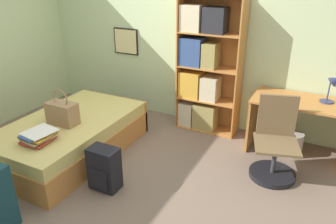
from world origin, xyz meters
TOP-DOWN VIEW (x-y plane):
  - ground_plane at (0.00, 0.00)m, footprint 14.00×14.00m
  - wall_back at (-0.00, 1.66)m, footprint 10.00×0.09m
  - bed at (-0.73, 0.02)m, footprint 1.14×1.92m
  - handbag at (-0.70, -0.10)m, footprint 0.37×0.20m
  - book_stack_on_bed at (-0.62, -0.55)m, footprint 0.33×0.38m
  - bookcase at (0.48, 1.44)m, footprint 0.87×0.35m
  - desk at (1.86, 1.30)m, footprint 1.22×0.64m
  - desk_lamp at (2.13, 1.37)m, footprint 0.21×0.16m
  - desk_chair at (1.66, 0.67)m, footprint 0.58×0.58m
  - backpack at (0.11, -0.40)m, footprint 0.32×0.23m
  - waste_bin at (1.80, 1.23)m, footprint 0.25×0.25m

SIDE VIEW (x-z plane):
  - ground_plane at x=0.00m, z-range 0.00..0.00m
  - waste_bin at x=1.80m, z-range 0.00..0.29m
  - bed at x=-0.73m, z-range 0.00..0.46m
  - backpack at x=0.11m, z-range 0.00..0.47m
  - desk_chair at x=1.66m, z-range -0.18..0.74m
  - desk at x=1.86m, z-range 0.15..0.86m
  - book_stack_on_bed at x=-0.62m, z-range 0.46..0.58m
  - handbag at x=-0.70m, z-range 0.38..0.82m
  - bookcase at x=0.48m, z-range -0.04..1.82m
  - desk_lamp at x=2.13m, z-range 0.77..1.13m
  - wall_back at x=0.00m, z-range 0.00..2.60m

